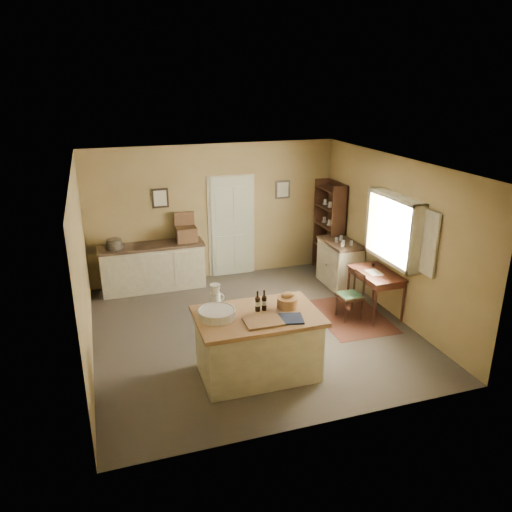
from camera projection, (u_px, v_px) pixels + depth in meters
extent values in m
plane|color=#51483E|center=(252.00, 329.00, 8.17)|extent=(5.00, 5.00, 0.00)
cube|color=#988050|center=(214.00, 212.00, 9.94)|extent=(5.00, 0.10, 2.70)
cube|color=#988050|center=(321.00, 323.00, 5.47)|extent=(5.00, 0.10, 2.70)
cube|color=#988050|center=(82.00, 270.00, 6.98)|extent=(0.10, 5.00, 2.70)
cube|color=#988050|center=(393.00, 237.00, 8.44)|extent=(0.10, 5.00, 2.70)
plane|color=silver|center=(252.00, 164.00, 7.25)|extent=(5.00, 5.00, 0.00)
cube|color=beige|center=(232.00, 225.00, 10.12)|extent=(0.97, 0.06, 2.11)
cube|color=black|center=(160.00, 198.00, 9.49)|extent=(0.32, 0.02, 0.38)
cube|color=beige|center=(160.00, 198.00, 9.48)|extent=(0.24, 0.01, 0.30)
cube|color=black|center=(283.00, 190.00, 10.22)|extent=(0.32, 0.02, 0.38)
cube|color=beige|center=(283.00, 190.00, 10.21)|extent=(0.24, 0.01, 0.30)
cube|color=beige|center=(391.00, 259.00, 8.34)|extent=(0.25, 1.32, 0.06)
cube|color=beige|center=(397.00, 197.00, 7.98)|extent=(0.25, 1.32, 0.06)
cube|color=white|center=(400.00, 228.00, 8.19)|extent=(0.01, 1.20, 1.00)
cube|color=beige|center=(429.00, 244.00, 7.45)|extent=(0.04, 0.35, 1.00)
cube|color=beige|center=(372.00, 216.00, 8.91)|extent=(0.04, 0.35, 1.00)
cube|color=beige|center=(258.00, 346.00, 6.83)|extent=(1.56, 0.99, 0.85)
cube|color=olive|center=(258.00, 316.00, 6.67)|extent=(1.68, 1.10, 0.06)
cylinder|color=white|center=(217.00, 314.00, 6.54)|extent=(0.48, 0.48, 0.11)
cube|color=olive|center=(263.00, 322.00, 6.42)|extent=(0.49, 0.34, 0.03)
cube|color=black|center=(288.00, 319.00, 6.50)|extent=(0.45, 0.39, 0.02)
cylinder|color=olive|center=(287.00, 302.00, 6.85)|extent=(0.29, 0.29, 0.14)
cylinder|color=black|center=(258.00, 301.00, 6.70)|extent=(0.07, 0.07, 0.29)
cylinder|color=black|center=(264.00, 300.00, 6.73)|extent=(0.07, 0.07, 0.29)
cube|color=beige|center=(153.00, 268.00, 9.61)|extent=(1.93, 0.53, 0.85)
cube|color=#332319|center=(151.00, 246.00, 9.45)|extent=(1.97, 0.56, 0.05)
cube|color=#52341F|center=(186.00, 234.00, 9.60)|extent=(0.39, 0.29, 0.28)
cylinder|color=#59544F|center=(114.00, 244.00, 9.22)|extent=(0.33, 0.33, 0.18)
cube|color=#4B2315|center=(350.00, 316.00, 8.61)|extent=(1.15, 1.63, 0.01)
cube|color=#391A12|center=(376.00, 273.00, 8.49)|extent=(0.61, 1.00, 0.03)
cube|color=#391A12|center=(376.00, 277.00, 8.51)|extent=(0.55, 0.94, 0.10)
cube|color=silver|center=(374.00, 272.00, 8.47)|extent=(0.22, 0.30, 0.01)
cylinder|color=black|center=(373.00, 265.00, 8.75)|extent=(0.05, 0.05, 0.05)
cylinder|color=#391A12|center=(375.00, 307.00, 8.13)|extent=(0.04, 0.04, 0.72)
cylinder|color=#391A12|center=(403.00, 303.00, 8.29)|extent=(0.04, 0.04, 0.72)
cylinder|color=#391A12|center=(348.00, 286.00, 8.95)|extent=(0.04, 0.04, 0.72)
cylinder|color=#391A12|center=(374.00, 282.00, 9.11)|extent=(0.04, 0.04, 0.72)
cube|color=beige|center=(339.00, 264.00, 9.79)|extent=(0.53, 0.97, 0.85)
cube|color=#332319|center=(341.00, 243.00, 9.64)|extent=(0.56, 1.01, 0.05)
cylinder|color=silver|center=(343.00, 242.00, 9.48)|extent=(0.23, 0.23, 0.09)
cube|color=black|center=(338.00, 233.00, 9.94)|extent=(0.32, 0.04, 1.91)
cube|color=black|center=(321.00, 223.00, 10.67)|extent=(0.32, 0.04, 1.91)
cube|color=black|center=(336.00, 227.00, 10.35)|extent=(0.02, 0.86, 1.91)
cube|color=black|center=(327.00, 269.00, 10.61)|extent=(0.32, 0.82, 0.03)
cube|color=black|center=(328.00, 248.00, 10.45)|extent=(0.32, 0.82, 0.03)
cube|color=black|center=(329.00, 226.00, 10.29)|extent=(0.32, 0.82, 0.03)
cube|color=black|center=(330.00, 208.00, 10.16)|extent=(0.32, 0.82, 0.03)
cube|color=black|center=(331.00, 189.00, 10.03)|extent=(0.32, 0.82, 0.03)
cylinder|color=white|center=(329.00, 223.00, 10.27)|extent=(0.12, 0.12, 0.11)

